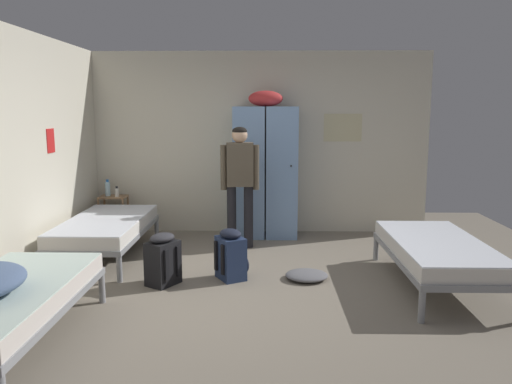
% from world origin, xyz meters
% --- Properties ---
extents(ground_plane, '(7.73, 7.73, 0.00)m').
position_xyz_m(ground_plane, '(0.00, 0.00, 0.00)').
color(ground_plane, gray).
extents(room_backdrop, '(4.95, 4.89, 2.64)m').
position_xyz_m(room_backdrop, '(-1.20, 1.24, 1.32)').
color(room_backdrop, beige).
rests_on(room_backdrop, ground_plane).
extents(locker_bank, '(0.90, 0.55, 2.07)m').
position_xyz_m(locker_bank, '(0.09, 2.13, 0.97)').
color(locker_bank, '#7A9ECC').
rests_on(locker_bank, ground_plane).
extents(shelf_unit, '(0.38, 0.30, 0.57)m').
position_xyz_m(shelf_unit, '(-2.11, 2.16, 0.35)').
color(shelf_unit, '#99704C').
rests_on(shelf_unit, ground_plane).
extents(bed_right, '(0.90, 1.90, 0.49)m').
position_xyz_m(bed_right, '(1.86, 0.04, 0.38)').
color(bed_right, gray).
rests_on(bed_right, ground_plane).
extents(bed_left_rear, '(0.90, 1.90, 0.49)m').
position_xyz_m(bed_left_rear, '(-1.86, 1.01, 0.38)').
color(bed_left_rear, gray).
rests_on(bed_left_rear, ground_plane).
extents(bed_left_front, '(0.90, 1.90, 0.49)m').
position_xyz_m(bed_left_front, '(-1.86, -1.40, 0.38)').
color(bed_left_front, gray).
rests_on(bed_left_front, ground_plane).
extents(person_traveler, '(0.50, 0.23, 1.59)m').
position_xyz_m(person_traveler, '(-0.24, 1.50, 0.96)').
color(person_traveler, black).
rests_on(person_traveler, ground_plane).
extents(water_bottle, '(0.07, 0.07, 0.24)m').
position_xyz_m(water_bottle, '(-2.19, 2.18, 0.68)').
color(water_bottle, '#B2DBEA').
rests_on(water_bottle, shelf_unit).
extents(lotion_bottle, '(0.06, 0.06, 0.15)m').
position_xyz_m(lotion_bottle, '(-2.04, 2.12, 0.64)').
color(lotion_bottle, white).
rests_on(lotion_bottle, shelf_unit).
extents(backpack_black, '(0.41, 0.40, 0.55)m').
position_xyz_m(backpack_black, '(-0.97, 0.04, 0.26)').
color(backpack_black, black).
rests_on(backpack_black, ground_plane).
extents(backpack_navy, '(0.41, 0.40, 0.55)m').
position_xyz_m(backpack_navy, '(-0.26, 0.23, 0.26)').
color(backpack_navy, navy).
rests_on(backpack_navy, ground_plane).
extents(clothes_pile_grey, '(0.46, 0.42, 0.09)m').
position_xyz_m(clothes_pile_grey, '(0.55, 0.23, 0.04)').
color(clothes_pile_grey, slate).
rests_on(clothes_pile_grey, ground_plane).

